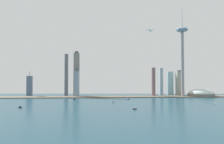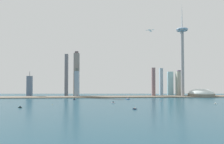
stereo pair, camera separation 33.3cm
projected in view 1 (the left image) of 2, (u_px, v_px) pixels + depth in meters
The scene contains 21 objects.
ground_plane at pixel (122, 116), 391.39m from camera, with size 6000.00×6000.00×0.00m, color #214A5C.
waterfront_pier at pixel (110, 97), 808.46m from camera, with size 955.63×67.86×2.86m, color #706454.
observation_tower at pixel (182, 46), 841.73m from camera, with size 46.18×46.18×375.16m.
stadium_dome at pixel (201, 94), 841.88m from camera, with size 101.70×101.70×37.76m.
skyscraper_0 at pixel (153, 82), 850.83m from camera, with size 12.99×12.23×115.85m.
skyscraper_1 at pixel (77, 83), 830.39m from camera, with size 17.25×27.39×112.47m.
skyscraper_2 at pixel (179, 83), 883.24m from camera, with size 25.64×23.23×106.84m.
skyscraper_3 at pixel (77, 74), 864.72m from camera, with size 22.02×26.43×183.92m.
skyscraper_4 at pixel (161, 82), 913.79m from camera, with size 13.02×16.26×117.01m.
skyscraper_5 at pixel (170, 83), 906.25m from camera, with size 22.49×15.89×101.72m.
skyscraper_6 at pixel (30, 86), 873.85m from camera, with size 21.23×15.08×101.40m.
skyscraper_7 at pixel (66, 75), 881.46m from camera, with size 12.10×20.89×174.43m.
boat_0 at pixel (215, 104), 585.09m from camera, with size 8.48×5.87×7.75m.
boat_1 at pixel (128, 99), 723.25m from camera, with size 15.02×8.86×4.43m.
boat_2 at pixel (74, 99), 710.63m from camera, with size 6.94×5.75×4.38m.
boat_3 at pixel (135, 109), 483.16m from camera, with size 9.08×7.15×8.09m.
boat_4 at pixel (20, 107), 508.77m from camera, with size 9.04×4.16×4.12m.
boat_5 at pixel (113, 102), 616.11m from camera, with size 9.82×7.09×3.59m.
channel_buoy_0 at pixel (52, 104), 571.77m from camera, with size 1.12×1.12×2.44m, color yellow.
channel_buoy_1 at pixel (161, 101), 656.30m from camera, with size 1.83×1.83×2.92m, color #E54C19.
airplane at pixel (150, 30), 747.92m from camera, with size 28.91×32.40×8.76m.
Camera 1 is at (-43.81, -391.92, 69.78)m, focal length 33.72 mm.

